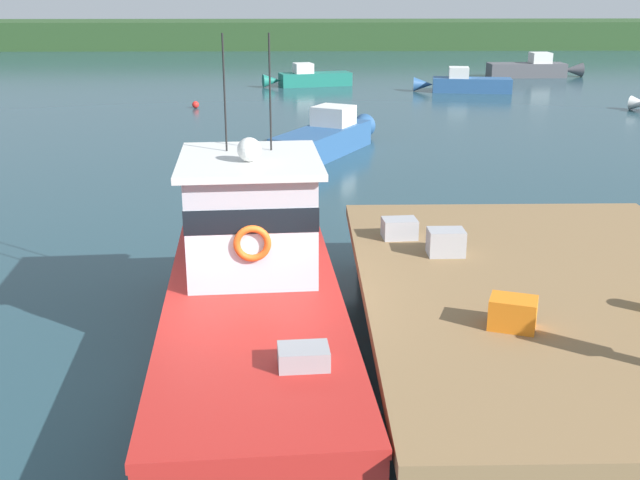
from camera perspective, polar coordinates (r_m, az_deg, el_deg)
ground_plane at (r=12.00m, az=-5.63°, el=-8.89°), size 200.00×200.00×0.00m
dock at (r=12.14m, az=17.46°, el=-3.79°), size 6.00×9.00×1.20m
main_fishing_boat at (r=11.74m, az=-4.94°, el=-4.07°), size 3.14×9.91×4.80m
crate_stack_mid_dock at (r=13.71m, az=5.92°, el=0.87°), size 0.64×0.49×0.35m
crate_single_by_cleat at (r=12.94m, az=9.33°, el=-0.16°), size 0.60×0.45×0.43m
crate_single_far at (r=10.39m, az=14.12°, el=-5.28°), size 0.71×0.62×0.42m
moored_boat_mid_harbor at (r=50.85m, az=15.53°, el=12.15°), size 5.94×1.63×1.50m
moored_boat_outer_mooring at (r=44.65m, az=-0.81°, el=11.92°), size 5.15×2.26×1.29m
moored_boat_far_left at (r=26.58m, az=0.61°, el=7.66°), size 3.87×5.87×1.53m
moored_boat_near_channel at (r=42.77m, az=10.70°, el=11.34°), size 5.28×1.92×1.32m
mooring_buoy_spare_mooring at (r=33.93m, az=2.02°, el=9.50°), size 0.47×0.47×0.47m
mooring_buoy_outer at (r=36.92m, az=-9.23°, el=9.89°), size 0.32×0.32×0.32m
far_shoreline at (r=72.76m, az=-2.07°, el=15.02°), size 120.00×8.00×2.40m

